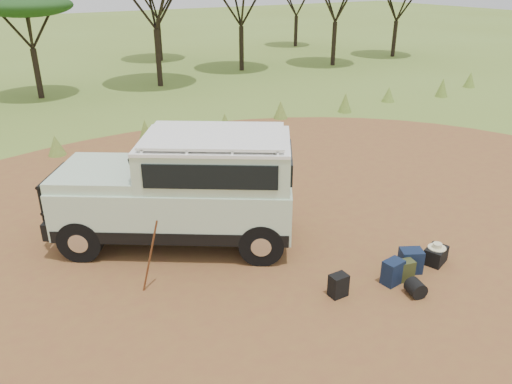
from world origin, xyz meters
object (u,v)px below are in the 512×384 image
walking_staff (150,257)px  backpack_olive (405,270)px  safari_vehicle (184,191)px  backpack_black (338,285)px  hard_case (436,255)px  backpack_navy (393,272)px  duffel_navy (411,261)px

walking_staff → backpack_olive: (4.50, -2.29, -0.54)m
safari_vehicle → backpack_black: size_ratio=11.96×
safari_vehicle → backpack_black: safari_vehicle is taller
walking_staff → backpack_black: (2.99, -2.01, -0.53)m
hard_case → backpack_black: bearing=157.2°
backpack_black → backpack_olive: 1.53m
backpack_black → hard_case: bearing=-2.9°
backpack_olive → backpack_black: bearing=-178.6°
backpack_black → backpack_navy: backpack_navy is taller
safari_vehicle → backpack_olive: bearing=-17.1°
backpack_black → hard_case: 2.55m
safari_vehicle → walking_staff: 2.07m
backpack_navy → backpack_olive: backpack_navy is taller
backpack_olive → duffel_navy: 0.38m
walking_staff → backpack_black: walking_staff is taller
safari_vehicle → backpack_olive: 5.00m
walking_staff → backpack_navy: bearing=-94.8°
safari_vehicle → backpack_black: 3.98m
duffel_navy → backpack_navy: bearing=-141.2°
duffel_navy → walking_staff: bearing=-176.3°
duffel_navy → backpack_olive: bearing=-124.9°
backpack_navy → duffel_navy: 0.66m
backpack_navy → hard_case: 1.36m
duffel_navy → hard_case: size_ratio=0.99×
safari_vehicle → backpack_black: (1.63, -3.49, -1.02)m
safari_vehicle → walking_staff: size_ratio=3.56×
backpack_navy → backpack_olive: size_ratio=1.17×
safari_vehicle → duffel_navy: 5.08m
walking_staff → hard_case: 5.98m
backpack_navy → backpack_olive: 0.32m
backpack_olive → hard_case: (1.05, 0.13, -0.04)m
safari_vehicle → backpack_olive: safari_vehicle is taller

